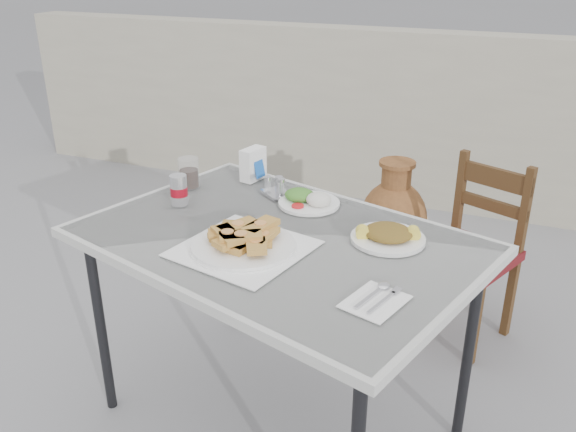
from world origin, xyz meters
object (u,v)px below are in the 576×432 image
at_px(salad_chopped_plate, 388,235).
at_px(chair, 472,250).
at_px(pide_plate, 243,239).
at_px(condiment_caddy, 277,189).
at_px(cola_glass, 189,174).
at_px(cafe_table, 278,250).
at_px(soda_can, 179,190).
at_px(terracotta_urn, 393,222).
at_px(salad_rice_plate, 308,199).
at_px(napkin_holder, 253,164).

bearing_deg(salad_chopped_plate, chair, 74.11).
distance_m(pide_plate, condiment_caddy, 0.48).
distance_m(cola_glass, chair, 1.33).
bearing_deg(cafe_table, salad_chopped_plate, 16.12).
distance_m(pide_plate, salad_chopped_plate, 0.49).
bearing_deg(soda_can, condiment_caddy, 36.17).
height_order(soda_can, chair, soda_can).
distance_m(salad_chopped_plate, terracotta_urn, 1.38).
bearing_deg(soda_can, terracotta_urn, 65.19).
xyz_separation_m(salad_chopped_plate, cola_glass, (-0.87, 0.19, 0.03)).
xyz_separation_m(salad_chopped_plate, condiment_caddy, (-0.50, 0.23, 0.01)).
bearing_deg(salad_rice_plate, chair, 46.30).
relative_size(salad_rice_plate, soda_can, 2.00).
relative_size(salad_chopped_plate, napkin_holder, 1.85).
relative_size(salad_rice_plate, salad_chopped_plate, 0.94).
height_order(salad_rice_plate, soda_can, soda_can).
bearing_deg(salad_rice_plate, cafe_table, -90.82).
relative_size(salad_rice_plate, condiment_caddy, 1.63).
bearing_deg(salad_chopped_plate, pide_plate, -150.61).
distance_m(cafe_table, soda_can, 0.48).
xyz_separation_m(cafe_table, terracotta_urn, (0.12, 1.35, -0.45)).
xyz_separation_m(cola_glass, terracotta_urn, (0.64, 1.06, -0.56)).
bearing_deg(terracotta_urn, soda_can, -114.81).
relative_size(cafe_table, salad_rice_plate, 6.57).
relative_size(pide_plate, cola_glass, 3.85).
relative_size(cafe_table, pide_plate, 3.33).
relative_size(pide_plate, soda_can, 3.93).
xyz_separation_m(soda_can, cola_glass, (-0.06, 0.18, -0.01)).
bearing_deg(soda_can, napkin_holder, 67.39).
height_order(cola_glass, condiment_caddy, cola_glass).
xyz_separation_m(salad_chopped_plate, terracotta_urn, (-0.24, 1.25, -0.53)).
distance_m(cola_glass, condiment_caddy, 0.37).
height_order(cafe_table, cola_glass, cola_glass).
height_order(cafe_table, napkin_holder, napkin_holder).
distance_m(cafe_table, salad_rice_plate, 0.30).
distance_m(pide_plate, soda_can, 0.46).
bearing_deg(soda_can, cola_glass, 109.02).
bearing_deg(condiment_caddy, cafe_table, -66.46).
relative_size(soda_can, chair, 0.14).
bearing_deg(salad_chopped_plate, condiment_caddy, 155.39).
distance_m(cola_glass, napkin_holder, 0.27).
height_order(napkin_holder, condiment_caddy, napkin_holder).
bearing_deg(terracotta_urn, condiment_caddy, -104.73).
bearing_deg(condiment_caddy, salad_chopped_plate, -24.61).
distance_m(pide_plate, salad_rice_plate, 0.43).
bearing_deg(condiment_caddy, cola_glass, -172.96).
bearing_deg(pide_plate, chair, 57.90).
bearing_deg(cola_glass, salad_chopped_plate, -12.00).
height_order(salad_chopped_plate, soda_can, soda_can).
xyz_separation_m(salad_rice_plate, napkin_holder, (-0.31, 0.17, 0.05)).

